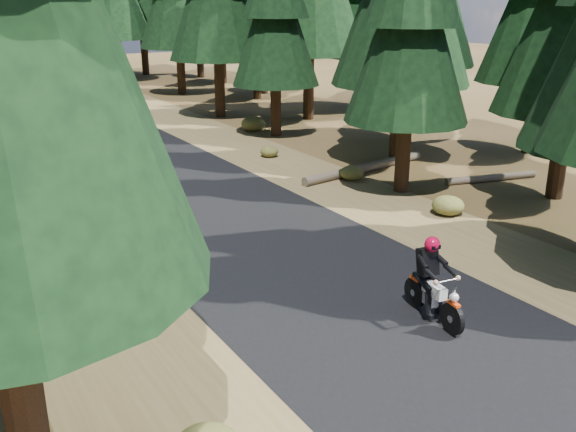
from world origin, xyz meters
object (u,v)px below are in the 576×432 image
Objects in this scene: log_far at (491,178)px; rider_lead at (434,294)px; rider_follow at (140,191)px; log_near at (365,168)px.

rider_lead is at bearing -130.13° from log_far.
log_far is 1.79× the size of rider_lead.
log_far is 1.66× the size of rider_follow.
log_near is 8.32m from rider_follow.
rider_follow reaches higher than log_far.
log_near is at bearing 160.41° from rider_follow.
rider_lead reaches higher than log_far.
log_near is at bearing -113.37° from rider_lead.
rider_lead is 0.93× the size of rider_follow.
log_far is 10.68m from rider_lead.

